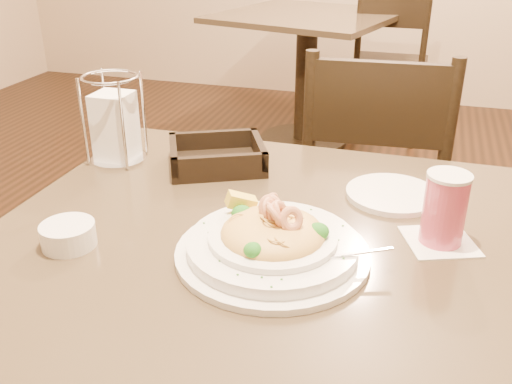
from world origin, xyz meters
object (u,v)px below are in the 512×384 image
(side_plate, at_px, (392,194))
(pasta_bowl, at_px, (273,241))
(dining_chair_near, at_px, (371,188))
(dining_chair_far, at_px, (390,57))
(bread_basket, at_px, (217,158))
(butter_ramekin, at_px, (68,235))
(drink_glass, at_px, (445,209))
(napkin_caddy, at_px, (115,125))
(main_table, at_px, (253,354))
(background_table, at_px, (306,57))

(side_plate, bearing_deg, pasta_bowl, -121.05)
(dining_chair_near, relative_size, dining_chair_far, 1.00)
(bread_basket, height_order, side_plate, bread_basket)
(pasta_bowl, height_order, butter_ramekin, pasta_bowl)
(drink_glass, bearing_deg, napkin_caddy, 166.71)
(main_table, height_order, dining_chair_near, dining_chair_near)
(background_table, height_order, dining_chair_far, dining_chair_far)
(main_table, height_order, pasta_bowl, pasta_bowl)
(bread_basket, distance_m, side_plate, 0.37)
(butter_ramekin, bearing_deg, drink_glass, 17.90)
(background_table, xyz_separation_m, napkin_caddy, (0.05, -2.19, 0.32))
(dining_chair_near, relative_size, bread_basket, 3.80)
(drink_glass, distance_m, napkin_caddy, 0.70)
(main_table, bearing_deg, dining_chair_far, 89.57)
(napkin_caddy, bearing_deg, drink_glass, -13.29)
(main_table, height_order, bread_basket, bread_basket)
(dining_chair_near, bearing_deg, background_table, -75.28)
(background_table, bearing_deg, butter_ramekin, -86.49)
(pasta_bowl, distance_m, butter_ramekin, 0.33)
(napkin_caddy, bearing_deg, dining_chair_far, 80.49)
(drink_glass, distance_m, side_plate, 0.18)
(dining_chair_far, distance_m, napkin_caddy, 2.46)
(background_table, distance_m, bread_basket, 2.19)
(pasta_bowl, distance_m, side_plate, 0.31)
(main_table, distance_m, bread_basket, 0.41)
(background_table, distance_m, butter_ramekin, 2.55)
(main_table, distance_m, dining_chair_far, 2.65)
(background_table, xyz_separation_m, drink_glass, (0.73, -2.35, 0.30))
(bread_basket, bearing_deg, pasta_bowl, -56.11)
(dining_chair_far, xyz_separation_m, bread_basket, (-0.18, -2.38, 0.28))
(pasta_bowl, bearing_deg, dining_chair_far, 90.51)
(bread_basket, bearing_deg, napkin_caddy, -172.57)
(drink_glass, distance_m, butter_ramekin, 0.60)
(dining_chair_near, xyz_separation_m, pasta_bowl, (-0.08, -0.85, 0.29))
(pasta_bowl, bearing_deg, butter_ramekin, -168.70)
(drink_glass, distance_m, bread_basket, 0.50)
(bread_basket, relative_size, side_plate, 1.40)
(side_plate, bearing_deg, butter_ramekin, -145.49)
(napkin_caddy, bearing_deg, background_table, 91.35)
(dining_chair_far, distance_m, pasta_bowl, 2.70)
(main_table, bearing_deg, butter_ramekin, -160.33)
(butter_ramekin, bearing_deg, napkin_caddy, 106.72)
(pasta_bowl, bearing_deg, bread_basket, 123.89)
(background_table, distance_m, drink_glass, 2.48)
(background_table, bearing_deg, drink_glass, -72.76)
(dining_chair_near, relative_size, napkin_caddy, 4.90)
(napkin_caddy, distance_m, butter_ramekin, 0.37)
(dining_chair_near, height_order, dining_chair_far, same)
(dining_chair_far, xyz_separation_m, side_plate, (0.19, -2.42, 0.27))
(dining_chair_near, xyz_separation_m, bread_basket, (-0.29, -0.54, 0.28))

